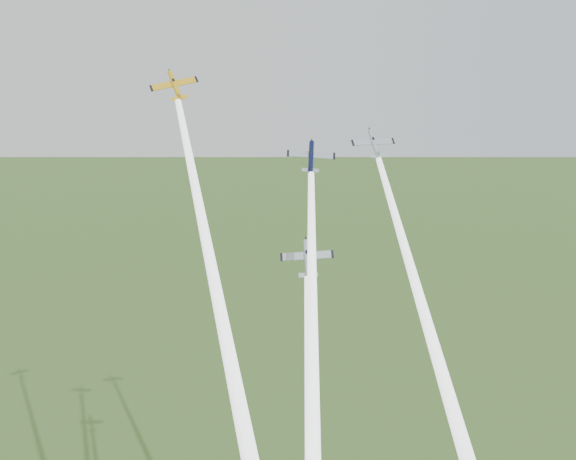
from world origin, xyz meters
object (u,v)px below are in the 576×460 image
object	(u,v)px
plane_silver_right	(374,144)
plane_silver_low	(307,258)
plane_yellow	(175,85)
plane_navy	(311,157)

from	to	relation	value
plane_silver_right	plane_silver_low	bearing A→B (deg)	-141.50
plane_silver_low	plane_yellow	bearing A→B (deg)	157.96
plane_navy	plane_silver_right	size ratio (longest dim) A/B	1.02
plane_yellow	plane_navy	size ratio (longest dim) A/B	1.00
plane_yellow	plane_navy	bearing A→B (deg)	-24.27
plane_silver_right	plane_yellow	bearing A→B (deg)	177.93
plane_yellow	plane_navy	xyz separation A→B (m)	(19.88, -5.33, -10.48)
plane_navy	plane_yellow	bearing A→B (deg)	175.06
plane_navy	plane_silver_low	world-z (taller)	plane_navy
plane_navy	plane_silver_low	size ratio (longest dim) A/B	0.93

